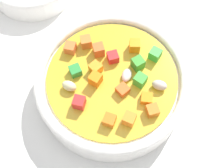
# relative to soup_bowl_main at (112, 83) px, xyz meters

# --- Properties ---
(ground_plane) EXTENTS (1.40, 1.40, 0.02)m
(ground_plane) POSITION_rel_soup_bowl_main_xyz_m (0.00, 0.00, -0.04)
(ground_plane) COLOR silver
(soup_bowl_main) EXTENTS (0.21, 0.21, 0.06)m
(soup_bowl_main) POSITION_rel_soup_bowl_main_xyz_m (0.00, 0.00, 0.00)
(soup_bowl_main) COLOR white
(soup_bowl_main) RESTS_ON ground_plane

